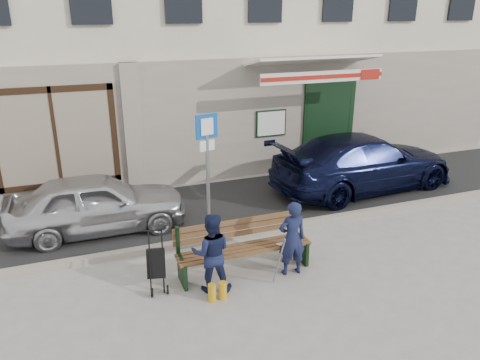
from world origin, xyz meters
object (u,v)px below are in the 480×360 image
bench (242,248)px  woman (211,253)px  car_navy (363,162)px  car_silver (97,203)px  man (292,238)px  stroller (156,265)px  parking_sign (207,157)px

bench → woman: 0.77m
car_navy → car_silver: bearing=86.4°
car_silver → man: bearing=-133.4°
bench → stroller: (-1.50, -0.02, -0.00)m
car_silver → bench: size_ratio=1.51×
parking_sign → woman: parking_sign is taller
parking_sign → man: parking_sign is taller
car_silver → woman: (1.57, -2.93, 0.06)m
car_silver → parking_sign: bearing=-115.9°
car_silver → man: 4.21m
car_silver → stroller: car_silver is taller
parking_sign → woman: bearing=-119.9°
car_navy → stroller: bearing=110.3°
woman → parking_sign: bearing=-89.0°
bench → man: man is taller
woman → stroller: size_ratio=1.32×
car_navy → woman: bearing=116.7°
car_navy → bench: (-4.35, -2.74, -0.25)m
bench → parking_sign: bearing=95.0°
man → car_navy: bearing=-136.1°
man → stroller: man is taller
car_navy → parking_sign: bearing=100.1°
man → bench: bearing=-20.6°
man → woman: size_ratio=1.00×
car_navy → stroller: 6.48m
stroller → car_silver: bearing=118.5°
car_silver → bench: car_silver is taller
car_navy → woman: size_ratio=3.62×
parking_sign → stroller: size_ratio=2.47×
parking_sign → bench: size_ratio=1.06×
parking_sign → bench: parking_sign is taller
car_navy → parking_sign: 4.74m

